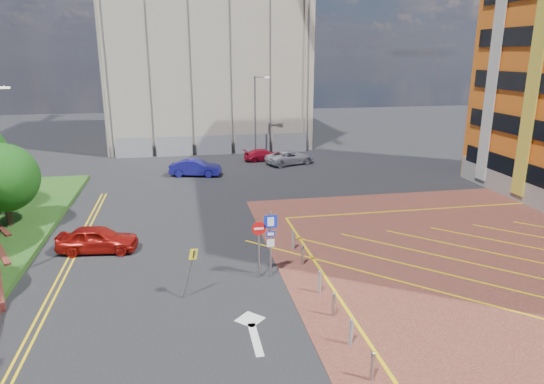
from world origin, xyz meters
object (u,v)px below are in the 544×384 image
object	(u,v)px
lamp_back	(256,114)
car_red_back	(264,155)
tree_c	(3,178)
warning_sign	(191,267)
car_blue_back	(195,168)
car_silver_back	(290,157)
sign_cluster	(266,238)
car_red_left	(98,239)

from	to	relation	value
lamp_back	car_red_back	xyz separation A→B (m)	(0.46, -1.74, -3.80)
tree_c	car_red_back	world-z (taller)	tree_c
warning_sign	car_red_back	bearing A→B (deg)	73.82
car_blue_back	car_silver_back	bearing A→B (deg)	-58.34
car_blue_back	warning_sign	bearing A→B (deg)	-169.05
sign_cluster	car_silver_back	bearing A→B (deg)	74.61
lamp_back	car_red_back	distance (m)	4.20
warning_sign	car_red_left	world-z (taller)	warning_sign
tree_c	car_blue_back	distance (m)	16.17
car_silver_back	lamp_back	bearing A→B (deg)	15.29
warning_sign	car_red_back	distance (m)	27.74
car_red_left	car_blue_back	distance (m)	16.67
car_red_left	car_silver_back	xyz separation A→B (m)	(14.59, 18.60, -0.06)
warning_sign	sign_cluster	bearing A→B (deg)	21.10
lamp_back	car_red_left	world-z (taller)	lamp_back
tree_c	car_red_back	size ratio (longest dim) A/B	1.27
tree_c	sign_cluster	xyz separation A→B (m)	(13.80, -9.02, -1.24)
sign_cluster	car_red_left	size ratio (longest dim) A/B	0.78
car_silver_back	car_blue_back	bearing A→B (deg)	88.67
sign_cluster	car_blue_back	world-z (taller)	sign_cluster
car_red_left	car_blue_back	bearing A→B (deg)	-13.10
car_blue_back	car_red_back	size ratio (longest dim) A/B	1.11
car_red_left	sign_cluster	bearing A→B (deg)	-112.80
lamp_back	tree_c	bearing A→B (deg)	-134.32
lamp_back	warning_sign	bearing A→B (deg)	-104.37
warning_sign	car_blue_back	world-z (taller)	warning_sign
tree_c	lamp_back	xyz separation A→B (m)	(17.58, 18.00, 1.17)
tree_c	warning_sign	distance (m)	14.72
car_blue_back	tree_c	bearing A→B (deg)	148.59
sign_cluster	car_blue_back	distance (m)	20.52
sign_cluster	car_red_left	distance (m)	9.50
tree_c	car_blue_back	xyz separation A→B (m)	(11.28, 11.31, -2.48)
lamp_back	sign_cluster	bearing A→B (deg)	-97.97
sign_cluster	car_silver_back	size ratio (longest dim) A/B	0.69
tree_c	car_silver_back	bearing A→B (deg)	35.18
sign_cluster	lamp_back	bearing A→B (deg)	82.03
car_red_left	warning_sign	bearing A→B (deg)	-135.08
sign_cluster	car_silver_back	xyz separation A→B (m)	(6.40, 23.25, -1.31)
sign_cluster	car_red_back	world-z (taller)	sign_cluster
lamp_back	sign_cluster	xyz separation A→B (m)	(-3.78, -27.02, -2.41)
car_red_left	lamp_back	bearing A→B (deg)	-21.36
tree_c	car_red_left	size ratio (longest dim) A/B	1.19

